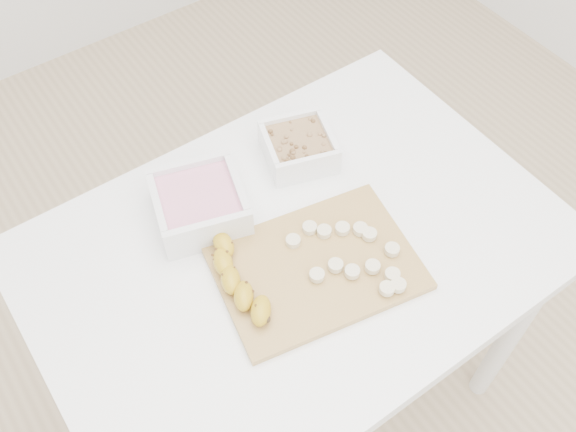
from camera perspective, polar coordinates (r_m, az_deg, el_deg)
ground at (r=1.89m, az=0.54°, el=-15.31°), size 3.50×3.50×0.00m
table at (r=1.30m, az=0.76°, el=-4.93°), size 1.00×0.70×0.75m
bowl_yogurt at (r=1.24m, az=-7.87°, el=1.09°), size 0.21×0.21×0.08m
bowl_granola at (r=1.34m, az=0.94°, el=6.19°), size 0.17×0.17×0.06m
cutting_board at (r=1.19m, az=2.52°, el=-4.54°), size 0.40×0.32×0.01m
banana at (r=1.15m, az=-4.36°, el=-5.68°), size 0.12×0.21×0.04m
banana_slices at (r=1.19m, az=5.79°, el=-3.42°), size 0.18×0.22×0.02m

